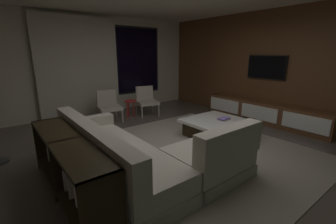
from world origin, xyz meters
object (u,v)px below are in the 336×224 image
(accent_chair_near_window, at_px, (146,99))
(media_console, at_px, (265,113))
(sectional_couch, at_px, (141,157))
(side_stool, at_px, (130,104))
(console_table_behind_couch, at_px, (69,165))
(coffee_table, at_px, (217,128))
(book_stack_on_coffee_table, at_px, (224,119))
(accent_chair_by_curtain, at_px, (108,104))
(mounted_tv, at_px, (266,67))

(accent_chair_near_window, height_order, media_console, accent_chair_near_window)
(sectional_couch, relative_size, side_stool, 5.43)
(sectional_couch, xyz_separation_m, side_stool, (1.38, 2.78, 0.08))
(side_stool, xyz_separation_m, media_console, (2.37, -2.51, -0.12))
(console_table_behind_couch, bearing_deg, media_console, 1.78)
(coffee_table, relative_size, console_table_behind_couch, 0.55)
(accent_chair_near_window, bearing_deg, coffee_table, -86.16)
(book_stack_on_coffee_table, bearing_deg, accent_chair_by_curtain, 118.88)
(accent_chair_near_window, relative_size, mounted_tv, 0.79)
(accent_chair_near_window, relative_size, accent_chair_by_curtain, 1.00)
(coffee_table, xyz_separation_m, accent_chair_near_window, (-0.16, 2.40, 0.25))
(sectional_couch, xyz_separation_m, book_stack_on_coffee_table, (2.19, 0.30, 0.09))
(sectional_couch, xyz_separation_m, mounted_tv, (3.93, 0.47, 1.06))
(media_console, distance_m, console_table_behind_couch, 4.67)
(sectional_couch, height_order, coffee_table, sectional_couch)
(coffee_table, relative_size, book_stack_on_coffee_table, 4.98)
(mounted_tv, bearing_deg, coffee_table, -176.86)
(console_table_behind_couch, bearing_deg, mounted_tv, 4.05)
(accent_chair_near_window, relative_size, side_stool, 1.70)
(accent_chair_by_curtain, relative_size, console_table_behind_couch, 0.37)
(book_stack_on_coffee_table, distance_m, console_table_behind_couch, 3.10)
(accent_chair_near_window, height_order, console_table_behind_couch, accent_chair_near_window)
(book_stack_on_coffee_table, bearing_deg, coffee_table, 153.13)
(mounted_tv, height_order, console_table_behind_couch, mounted_tv)
(book_stack_on_coffee_table, distance_m, mounted_tv, 2.01)
(coffee_table, height_order, side_stool, side_stool)
(book_stack_on_coffee_table, height_order, side_stool, side_stool)
(accent_chair_near_window, xyz_separation_m, mounted_tv, (2.05, -2.30, 0.92))
(sectional_couch, bearing_deg, media_console, 4.17)
(console_table_behind_couch, bearing_deg, coffee_table, 4.63)
(coffee_table, height_order, media_console, media_console)
(mounted_tv, relative_size, console_table_behind_couch, 0.47)
(coffee_table, bearing_deg, console_table_behind_couch, -175.37)
(sectional_couch, bearing_deg, side_stool, 63.60)
(sectional_couch, relative_size, coffee_table, 2.16)
(mounted_tv, bearing_deg, book_stack_on_coffee_table, -174.34)
(sectional_couch, bearing_deg, accent_chair_by_curtain, 74.41)
(book_stack_on_coffee_table, relative_size, mounted_tv, 0.24)
(side_stool, height_order, mounted_tv, mounted_tv)
(coffee_table, distance_m, mounted_tv, 2.22)
(media_console, xyz_separation_m, mounted_tv, (0.18, 0.20, 1.10))
(book_stack_on_coffee_table, distance_m, accent_chair_near_window, 2.49)
(accent_chair_near_window, height_order, mounted_tv, mounted_tv)
(book_stack_on_coffee_table, distance_m, side_stool, 2.61)
(sectional_couch, relative_size, console_table_behind_couch, 1.19)
(book_stack_on_coffee_table, bearing_deg, mounted_tv, 5.66)
(sectional_couch, bearing_deg, accent_chair_near_window, 55.73)
(accent_chair_by_curtain, bearing_deg, accent_chair_near_window, -3.13)
(accent_chair_near_window, bearing_deg, media_console, -53.21)
(accent_chair_by_curtain, distance_m, mounted_tv, 4.03)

